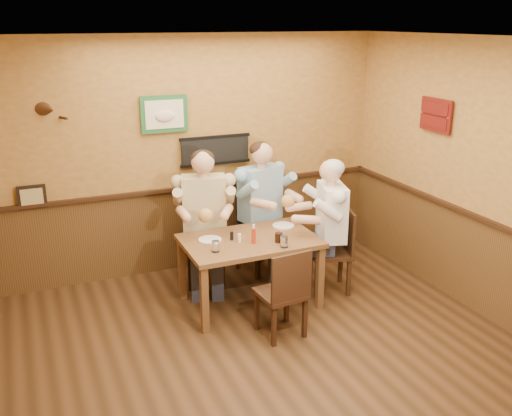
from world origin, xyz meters
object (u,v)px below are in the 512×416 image
(diner_tan_shirt, at_px, (205,226))
(hot_sauce_bottle, at_px, (254,235))
(chair_back_right, at_px, (260,231))
(chair_right_end, at_px, (330,250))
(diner_white_elder, at_px, (331,233))
(pepper_shaker, at_px, (232,236))
(dining_table, at_px, (250,247))
(water_glass_left, at_px, (216,246))
(chair_back_left, at_px, (205,243))
(chair_near_side, at_px, (281,291))
(diner_blue_polo, at_px, (260,214))
(water_glass_mid, at_px, (284,242))
(cola_tumbler, at_px, (279,237))
(salt_shaker, at_px, (239,238))

(diner_tan_shirt, relative_size, hot_sauce_bottle, 7.74)
(chair_back_right, height_order, diner_tan_shirt, diner_tan_shirt)
(chair_right_end, relative_size, hot_sauce_bottle, 5.19)
(diner_white_elder, height_order, pepper_shaker, diner_white_elder)
(dining_table, distance_m, water_glass_left, 0.51)
(chair_back_left, distance_m, pepper_shaker, 0.69)
(chair_right_end, bearing_deg, water_glass_left, -67.63)
(chair_near_side, xyz_separation_m, water_glass_left, (-0.48, 0.51, 0.35))
(diner_blue_polo, distance_m, pepper_shaker, 0.95)
(dining_table, relative_size, water_glass_mid, 11.89)
(diner_tan_shirt, bearing_deg, diner_white_elder, -14.04)
(diner_blue_polo, height_order, cola_tumbler, diner_blue_polo)
(chair_near_side, xyz_separation_m, salt_shaker, (-0.16, 0.66, 0.34))
(dining_table, relative_size, diner_white_elder, 1.02)
(diner_blue_polo, distance_m, hot_sauce_bottle, 1.00)
(diner_white_elder, distance_m, water_glass_left, 1.41)
(chair_right_end, xyz_separation_m, salt_shaker, (-1.09, 0.00, 0.32))
(diner_tan_shirt, bearing_deg, chair_near_side, -61.13)
(water_glass_mid, distance_m, pepper_shaker, 0.57)
(chair_right_end, distance_m, water_glass_mid, 0.85)
(chair_near_side, height_order, diner_white_elder, diner_white_elder)
(chair_back_left, xyz_separation_m, water_glass_mid, (0.51, -1.02, 0.31))
(hot_sauce_bottle, xyz_separation_m, pepper_shaker, (-0.18, 0.17, -0.05))
(diner_tan_shirt, bearing_deg, pepper_shaker, -65.30)
(water_glass_mid, xyz_separation_m, cola_tumbler, (0.01, 0.14, -0.01))
(diner_tan_shirt, distance_m, diner_white_elder, 1.43)
(diner_tan_shirt, height_order, pepper_shaker, diner_tan_shirt)
(diner_tan_shirt, relative_size, salt_shaker, 15.80)
(chair_back_right, height_order, diner_white_elder, diner_white_elder)
(dining_table, height_order, diner_tan_shirt, diner_tan_shirt)
(chair_back_left, distance_m, hot_sauce_bottle, 0.90)
(chair_back_left, xyz_separation_m, chair_right_end, (1.23, -0.71, -0.02))
(water_glass_mid, distance_m, cola_tumbler, 0.15)
(chair_right_end, distance_m, diner_white_elder, 0.21)
(chair_right_end, bearing_deg, water_glass_mid, -50.88)
(cola_tumbler, distance_m, salt_shaker, 0.41)
(dining_table, xyz_separation_m, water_glass_mid, (0.23, -0.35, 0.15))
(water_glass_mid, bearing_deg, chair_right_end, 22.63)
(diner_tan_shirt, relative_size, cola_tumbler, 13.84)
(hot_sauce_bottle, bearing_deg, diner_blue_polo, 62.67)
(cola_tumbler, height_order, hot_sauce_bottle, hot_sauce_bottle)
(chair_near_side, distance_m, water_glass_mid, 0.54)
(diner_tan_shirt, distance_m, water_glass_mid, 1.14)
(chair_right_end, bearing_deg, cola_tumbler, -61.19)
(chair_back_left, bearing_deg, water_glass_left, -84.85)
(water_glass_mid, bearing_deg, diner_tan_shirt, 116.77)
(cola_tumbler, bearing_deg, diner_blue_polo, 77.89)
(dining_table, bearing_deg, water_glass_left, -156.64)
(dining_table, distance_m, diner_blue_polo, 0.88)
(chair_back_right, xyz_separation_m, water_glass_mid, (-0.21, -1.10, 0.30))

